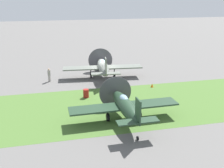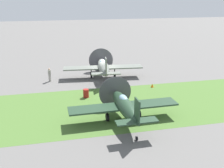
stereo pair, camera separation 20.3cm
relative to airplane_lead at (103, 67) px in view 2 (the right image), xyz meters
name	(u,v)px [view 2 (the right image)]	position (x,y,z in m)	size (l,w,h in m)	color
ground_plane	(103,76)	(0.08, 0.77, -1.54)	(160.00, 160.00, 0.00)	#605E5B
grass_verge	(122,106)	(0.08, -9.32, -1.54)	(120.00, 11.00, 0.01)	#476B2D
airplane_lead	(103,67)	(0.00, 0.00, 0.00)	(10.39, 8.23, 3.69)	slate
airplane_wingman	(125,106)	(-0.54, -12.61, -0.10)	(9.64, 7.66, 3.45)	#233D28
ground_crew_chief	(49,74)	(-6.86, 0.10, -0.63)	(0.38, 0.61, 1.73)	#9E998E
fuel_drum	(86,93)	(-3.09, -6.31, -1.09)	(0.60, 0.60, 0.90)	maroon
runway_marker_cone	(152,85)	(4.99, -4.81, -1.32)	(0.36, 0.36, 0.44)	orange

